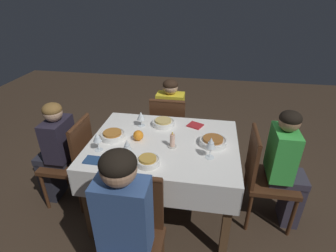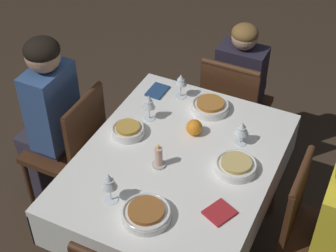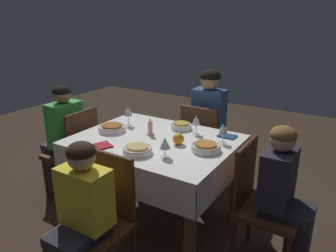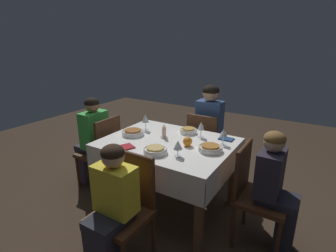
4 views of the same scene
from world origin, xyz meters
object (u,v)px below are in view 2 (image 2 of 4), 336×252
(person_child_dark, at_px, (242,83))
(chair_west, at_px, (233,106))
(candle_centerpiece, at_px, (159,158))
(orange_fruit, at_px, (194,127))
(person_adult_denim, at_px, (47,114))
(napkin_red_folded, at_px, (157,91))
(chair_north, at_px, (313,232))
(bowl_south, at_px, (128,130))
(wine_glass_south, at_px, (149,102))
(wine_glass_west, at_px, (181,81))
(bowl_east, at_px, (146,213))
(dining_table, at_px, (177,172))
(chair_south, at_px, (72,146))
(wine_glass_north, at_px, (242,128))
(napkin_spare_side, at_px, (220,213))
(bowl_west, at_px, (210,106))
(wine_glass_east, at_px, (109,182))
(bowl_north, at_px, (236,166))

(person_child_dark, bearing_deg, chair_west, 90.00)
(candle_centerpiece, height_order, orange_fruit, candle_centerpiece)
(person_adult_denim, bearing_deg, napkin_red_folded, 126.08)
(chair_north, distance_m, bowl_south, 1.07)
(wine_glass_south, distance_m, wine_glass_west, 0.27)
(bowl_east, bearing_deg, wine_glass_south, -153.81)
(napkin_red_folded, bearing_deg, person_adult_denim, -53.92)
(dining_table, distance_m, person_adult_denim, 0.87)
(person_adult_denim, distance_m, orange_fruit, 0.88)
(orange_fruit, bearing_deg, bowl_east, 3.63)
(chair_west, relative_size, wine_glass_west, 5.69)
(dining_table, bearing_deg, chair_south, -96.31)
(bowl_south, xyz_separation_m, wine_glass_north, (-0.19, 0.56, 0.07))
(chair_north, height_order, napkin_spare_side, chair_north)
(chair_north, xyz_separation_m, bowl_west, (-0.37, -0.72, 0.29))
(wine_glass_east, relative_size, napkin_spare_side, 1.07)
(person_adult_denim, distance_m, wine_glass_west, 0.80)
(bowl_south, distance_m, wine_glass_east, 0.48)
(chair_west, height_order, person_child_dark, person_child_dark)
(chair_south, relative_size, wine_glass_west, 5.69)
(wine_glass_north, bearing_deg, bowl_west, -127.63)
(wine_glass_west, distance_m, wine_glass_east, 0.86)
(chair_north, distance_m, wine_glass_east, 1.06)
(dining_table, height_order, wine_glass_west, wine_glass_west)
(chair_south, bearing_deg, person_adult_denim, -90.00)
(person_adult_denim, bearing_deg, orange_fruit, 98.77)
(chair_south, height_order, bowl_north, chair_south)
(person_adult_denim, bearing_deg, chair_north, 89.64)
(chair_north, xyz_separation_m, wine_glass_east, (0.45, -0.88, 0.39))
(dining_table, distance_m, bowl_south, 0.34)
(wine_glass_south, bearing_deg, wine_glass_east, 10.51)
(orange_fruit, bearing_deg, wine_glass_west, -143.51)
(person_adult_denim, distance_m, wine_glass_south, 0.64)
(chair_north, distance_m, wine_glass_south, 1.07)
(wine_glass_south, xyz_separation_m, bowl_west, (-0.22, 0.27, -0.09))
(person_adult_denim, bearing_deg, candle_centerpiece, 78.59)
(dining_table, distance_m, chair_north, 0.74)
(person_child_dark, height_order, napkin_spare_side, person_child_dark)
(bowl_south, xyz_separation_m, napkin_red_folded, (-0.40, -0.03, -0.02))
(bowl_south, distance_m, bowl_north, 0.60)
(bowl_east, height_order, wine_glass_east, wine_glass_east)
(dining_table, height_order, orange_fruit, orange_fruit)
(bowl_north, bearing_deg, chair_north, 92.10)
(bowl_west, xyz_separation_m, candle_centerpiece, (0.52, -0.06, 0.02))
(chair_north, xyz_separation_m, wine_glass_south, (-0.15, -0.99, 0.38))
(wine_glass_north, bearing_deg, chair_north, 69.18)
(person_adult_denim, distance_m, person_child_dark, 1.28)
(chair_west, height_order, wine_glass_north, wine_glass_north)
(wine_glass_west, distance_m, orange_fruit, 0.34)
(dining_table, relative_size, chair_west, 1.39)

